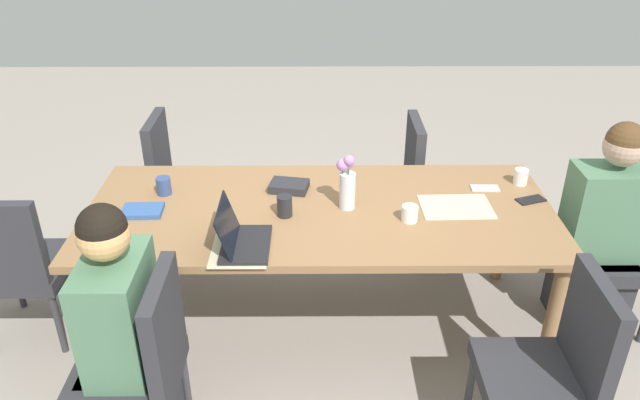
{
  "coord_description": "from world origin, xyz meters",
  "views": [
    {
      "loc": [
        0.02,
        2.72,
        2.28
      ],
      "look_at": [
        0.0,
        0.0,
        0.79
      ],
      "focal_mm": 34.48,
      "sensor_mm": 36.0,
      "label": 1
    }
  ],
  "objects_px": {
    "coffee_mug_near_left": "(285,206)",
    "coffee_mug_near_right": "(410,213)",
    "chair_head_right_right_far": "(17,261)",
    "flower_vase": "(347,182)",
    "dining_table": "(320,220)",
    "book_blue_cover": "(142,211)",
    "chair_far_left_near": "(141,362)",
    "laptop_far_left_near": "(240,238)",
    "person_far_left_near": "(125,346)",
    "book_red_cover": "(289,186)",
    "phone_black": "(531,200)",
    "chair_far_right_near": "(555,364)",
    "person_head_left_left_mid": "(600,240)",
    "coffee_mug_centre_right": "(164,186)",
    "chair_near_left_far": "(178,177)",
    "chair_head_left_left_mid": "(604,237)",
    "chair_near_right_mid": "(430,180)",
    "coffee_mug_centre_left": "(521,177)",
    "phone_silver": "(485,188)"
  },
  "relations": [
    {
      "from": "chair_head_left_left_mid",
      "to": "flower_vase",
      "type": "bearing_deg",
      "value": 3.64
    },
    {
      "from": "chair_head_right_right_far",
      "to": "phone_black",
      "type": "relative_size",
      "value": 6.0
    },
    {
      "from": "dining_table",
      "to": "person_head_left_left_mid",
      "type": "distance_m",
      "value": 1.49
    },
    {
      "from": "book_red_cover",
      "to": "phone_silver",
      "type": "height_order",
      "value": "book_red_cover"
    },
    {
      "from": "person_head_left_left_mid",
      "to": "phone_black",
      "type": "distance_m",
      "value": 0.45
    },
    {
      "from": "laptop_far_left_near",
      "to": "chair_near_right_mid",
      "type": "bearing_deg",
      "value": -133.31
    },
    {
      "from": "chair_near_right_mid",
      "to": "phone_silver",
      "type": "distance_m",
      "value": 0.66
    },
    {
      "from": "coffee_mug_near_right",
      "to": "coffee_mug_centre_right",
      "type": "xyz_separation_m",
      "value": [
        1.26,
        -0.29,
        0.01
      ]
    },
    {
      "from": "chair_near_right_mid",
      "to": "coffee_mug_near_right",
      "type": "bearing_deg",
      "value": 73.24
    },
    {
      "from": "chair_near_right_mid",
      "to": "book_red_cover",
      "type": "height_order",
      "value": "chair_near_right_mid"
    },
    {
      "from": "coffee_mug_centre_right",
      "to": "chair_near_right_mid",
      "type": "bearing_deg",
      "value": -157.78
    },
    {
      "from": "chair_near_right_mid",
      "to": "book_blue_cover",
      "type": "xyz_separation_m",
      "value": [
        1.61,
        0.83,
        0.25
      ]
    },
    {
      "from": "phone_black",
      "to": "person_head_left_left_mid",
      "type": "bearing_deg",
      "value": 152.91
    },
    {
      "from": "coffee_mug_near_left",
      "to": "laptop_far_left_near",
      "type": "bearing_deg",
      "value": 56.14
    },
    {
      "from": "flower_vase",
      "to": "phone_black",
      "type": "relative_size",
      "value": 1.97
    },
    {
      "from": "person_head_left_left_mid",
      "to": "chair_near_left_far",
      "type": "relative_size",
      "value": 1.33
    },
    {
      "from": "chair_far_left_near",
      "to": "coffee_mug_near_left",
      "type": "relative_size",
      "value": 8.33
    },
    {
      "from": "chair_head_right_right_far",
      "to": "phone_silver",
      "type": "distance_m",
      "value": 2.48
    },
    {
      "from": "chair_far_left_near",
      "to": "book_red_cover",
      "type": "xyz_separation_m",
      "value": [
        -0.57,
        -1.04,
        0.26
      ]
    },
    {
      "from": "coffee_mug_centre_left",
      "to": "coffee_mug_centre_right",
      "type": "xyz_separation_m",
      "value": [
        1.92,
        0.1,
        0.0
      ]
    },
    {
      "from": "chair_far_left_near",
      "to": "person_far_left_near",
      "type": "xyz_separation_m",
      "value": [
        0.07,
        -0.06,
        0.03
      ]
    },
    {
      "from": "person_far_left_near",
      "to": "coffee_mug_centre_right",
      "type": "xyz_separation_m",
      "value": [
        0.01,
        -0.94,
        0.26
      ]
    },
    {
      "from": "person_head_left_left_mid",
      "to": "coffee_mug_near_left",
      "type": "xyz_separation_m",
      "value": [
        1.66,
        0.09,
        0.27
      ]
    },
    {
      "from": "coffee_mug_near_left",
      "to": "coffee_mug_near_right",
      "type": "xyz_separation_m",
      "value": [
        -0.61,
        0.05,
        -0.01
      ]
    },
    {
      "from": "chair_far_right_near",
      "to": "coffee_mug_centre_right",
      "type": "relative_size",
      "value": 9.58
    },
    {
      "from": "dining_table",
      "to": "person_head_left_left_mid",
      "type": "xyz_separation_m",
      "value": [
        -1.49,
        -0.03,
        -0.15
      ]
    },
    {
      "from": "dining_table",
      "to": "book_blue_cover",
      "type": "xyz_separation_m",
      "value": [
        0.89,
        0.04,
        0.08
      ]
    },
    {
      "from": "chair_far_left_near",
      "to": "chair_head_left_left_mid",
      "type": "bearing_deg",
      "value": -157.74
    },
    {
      "from": "book_blue_cover",
      "to": "chair_head_right_right_far",
      "type": "bearing_deg",
      "value": 3.88
    },
    {
      "from": "person_far_left_near",
      "to": "coffee_mug_near_left",
      "type": "height_order",
      "value": "person_far_left_near"
    },
    {
      "from": "chair_head_right_right_far",
      "to": "flower_vase",
      "type": "distance_m",
      "value": 1.73
    },
    {
      "from": "person_far_left_near",
      "to": "chair_far_left_near",
      "type": "bearing_deg",
      "value": 141.24
    },
    {
      "from": "phone_black",
      "to": "coffee_mug_centre_left",
      "type": "bearing_deg",
      "value": -108.92
    },
    {
      "from": "person_far_left_near",
      "to": "flower_vase",
      "type": "xyz_separation_m",
      "value": [
        -0.95,
        -0.79,
        0.36
      ]
    },
    {
      "from": "coffee_mug_centre_right",
      "to": "book_blue_cover",
      "type": "distance_m",
      "value": 0.22
    },
    {
      "from": "chair_head_right_right_far",
      "to": "coffee_mug_near_right",
      "type": "distance_m",
      "value": 2.01
    },
    {
      "from": "chair_far_right_near",
      "to": "chair_head_right_right_far",
      "type": "xyz_separation_m",
      "value": [
        2.5,
        -0.75,
        0.0
      ]
    },
    {
      "from": "coffee_mug_near_right",
      "to": "chair_far_left_near",
      "type": "bearing_deg",
      "value": 31.24
    },
    {
      "from": "coffee_mug_near_left",
      "to": "coffee_mug_centre_right",
      "type": "distance_m",
      "value": 0.69
    },
    {
      "from": "coffee_mug_centre_right",
      "to": "chair_head_right_right_far",
      "type": "bearing_deg",
      "value": 20.59
    },
    {
      "from": "person_head_left_left_mid",
      "to": "coffee_mug_centre_left",
      "type": "bearing_deg",
      "value": -32.09
    },
    {
      "from": "book_red_cover",
      "to": "laptop_far_left_near",
      "type": "bearing_deg",
      "value": 80.82
    },
    {
      "from": "chair_far_right_near",
      "to": "chair_near_right_mid",
      "type": "bearing_deg",
      "value": -81.96
    },
    {
      "from": "dining_table",
      "to": "chair_far_right_near",
      "type": "height_order",
      "value": "chair_far_right_near"
    },
    {
      "from": "flower_vase",
      "to": "coffee_mug_near_right",
      "type": "distance_m",
      "value": 0.35
    },
    {
      "from": "person_far_left_near",
      "to": "chair_near_left_far",
      "type": "relative_size",
      "value": 1.33
    },
    {
      "from": "chair_far_right_near",
      "to": "book_blue_cover",
      "type": "relative_size",
      "value": 4.5
    },
    {
      "from": "person_far_left_near",
      "to": "coffee_mug_centre_right",
      "type": "distance_m",
      "value": 0.98
    },
    {
      "from": "person_head_left_left_mid",
      "to": "book_blue_cover",
      "type": "xyz_separation_m",
      "value": [
        2.38,
        0.06,
        0.23
      ]
    },
    {
      "from": "chair_far_left_near",
      "to": "book_red_cover",
      "type": "relative_size",
      "value": 4.5
    }
  ]
}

